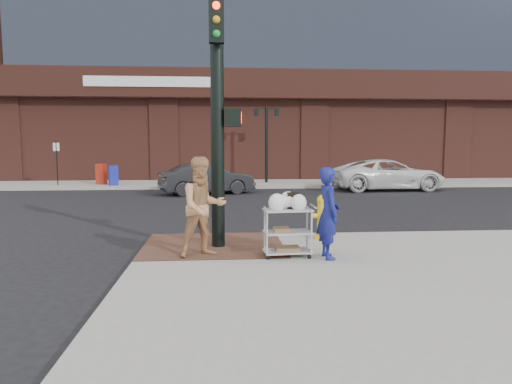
{
  "coord_description": "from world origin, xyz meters",
  "views": [
    {
      "loc": [
        -0.45,
        -8.2,
        2.19
      ],
      "look_at": [
        0.25,
        0.69,
        1.25
      ],
      "focal_mm": 32.0,
      "sensor_mm": 36.0,
      "label": 1
    }
  ],
  "objects": [
    {
      "name": "ground",
      "position": [
        0.0,
        0.0,
        0.0
      ],
      "size": [
        220.0,
        220.0,
        0.0
      ],
      "primitive_type": "plane",
      "color": "black",
      "rests_on": "ground"
    },
    {
      "name": "sidewalk_far",
      "position": [
        12.5,
        32.0,
        0.07
      ],
      "size": [
        65.0,
        36.0,
        0.15
      ],
      "primitive_type": "cube",
      "color": "gray",
      "rests_on": "ground"
    },
    {
      "name": "brick_curb_ramp",
      "position": [
        -0.6,
        0.9,
        0.16
      ],
      "size": [
        2.8,
        2.4,
        0.01
      ],
      "primitive_type": "cube",
      "color": "brown",
      "rests_on": "sidewalk_near"
    },
    {
      "name": "bank_building",
      "position": [
        5.0,
        31.0,
        14.15
      ],
      "size": [
        42.0,
        26.0,
        28.0
      ],
      "primitive_type": "cube",
      "color": "#5A2B23",
      "rests_on": "sidewalk_far"
    },
    {
      "name": "lamp_post",
      "position": [
        2.0,
        16.0,
        2.62
      ],
      "size": [
        1.32,
        0.22,
        4.0
      ],
      "color": "black",
      "rests_on": "sidewalk_far"
    },
    {
      "name": "parking_sign",
      "position": [
        -8.5,
        15.0,
        1.25
      ],
      "size": [
        0.05,
        0.05,
        2.2
      ],
      "primitive_type": "cylinder",
      "color": "black",
      "rests_on": "sidewalk_far"
    },
    {
      "name": "traffic_signal_pole",
      "position": [
        -0.48,
        0.77,
        2.83
      ],
      "size": [
        0.61,
        0.51,
        5.0
      ],
      "color": "black",
      "rests_on": "sidewalk_near"
    },
    {
      "name": "woman_blue",
      "position": [
        1.46,
        -0.3,
        0.97
      ],
      "size": [
        0.43,
        0.62,
        1.64
      ],
      "primitive_type": "imported",
      "rotation": [
        0.0,
        0.0,
        1.63
      ],
      "color": "navy",
      "rests_on": "sidewalk_near"
    },
    {
      "name": "pedestrian_tan",
      "position": [
        -0.77,
        0.01,
        1.06
      ],
      "size": [
        1.08,
        0.98,
        1.81
      ],
      "primitive_type": "imported",
      "rotation": [
        0.0,
        0.0,
        0.4
      ],
      "color": "tan",
      "rests_on": "sidewalk_near"
    },
    {
      "name": "sedan_dark",
      "position": [
        -1.05,
        11.81,
        0.67
      ],
      "size": [
        4.32,
        2.63,
        1.34
      ],
      "primitive_type": "imported",
      "rotation": [
        0.0,
        0.0,
        1.89
      ],
      "color": "black",
      "rests_on": "ground"
    },
    {
      "name": "minivan_white",
      "position": [
        7.5,
        12.89,
        0.73
      ],
      "size": [
        5.36,
        2.62,
        1.47
      ],
      "primitive_type": "imported",
      "rotation": [
        0.0,
        0.0,
        1.61
      ],
      "color": "white",
      "rests_on": "ground"
    },
    {
      "name": "utility_cart",
      "position": [
        0.76,
        -0.15,
        0.68
      ],
      "size": [
        0.89,
        0.54,
        1.18
      ],
      "color": "#A8A7AD",
      "rests_on": "sidewalk_near"
    },
    {
      "name": "fire_hydrant",
      "position": [
        1.73,
        1.33,
        0.64
      ],
      "size": [
        0.45,
        0.32,
        0.96
      ],
      "color": "yellow",
      "rests_on": "sidewalk_near"
    },
    {
      "name": "newsbox_red",
      "position": [
        -6.5,
        15.47,
        0.67
      ],
      "size": [
        0.51,
        0.48,
        1.04
      ],
      "primitive_type": "cube",
      "rotation": [
        0.0,
        0.0,
        -0.22
      ],
      "color": "#9F2212",
      "rests_on": "sidewalk_far"
    },
    {
      "name": "newsbox_blue",
      "position": [
        -5.72,
        14.72,
        0.64
      ],
      "size": [
        0.53,
        0.51,
        0.98
      ],
      "primitive_type": "cube",
      "rotation": [
        0.0,
        0.0,
        0.41
      ],
      "color": "#18239E",
      "rests_on": "sidewalk_far"
    }
  ]
}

